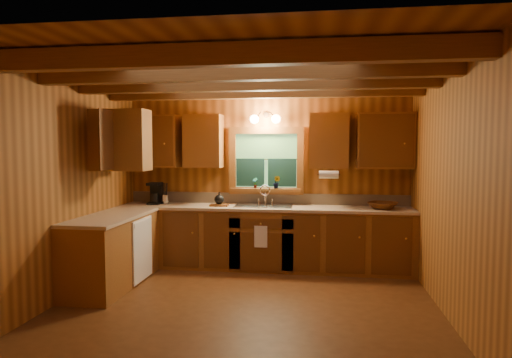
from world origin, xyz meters
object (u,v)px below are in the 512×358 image
object	(u,v)px
sink	(264,209)
coffee_maker	(156,193)
wicker_basket	(383,206)
cutting_board	(219,205)

from	to	relation	value
sink	coffee_maker	distance (m)	1.66
sink	coffee_maker	world-z (taller)	coffee_maker
wicker_basket	coffee_maker	bearing A→B (deg)	178.02
cutting_board	wicker_basket	world-z (taller)	wicker_basket
sink	coffee_maker	xyz separation A→B (m)	(-1.65, 0.04, 0.20)
coffee_maker	sink	bearing A→B (deg)	-0.13
sink	wicker_basket	xyz separation A→B (m)	(1.66, -0.07, 0.09)
wicker_basket	sink	bearing A→B (deg)	177.57
coffee_maker	cutting_board	bearing A→B (deg)	-4.41
coffee_maker	cutting_board	distance (m)	1.02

